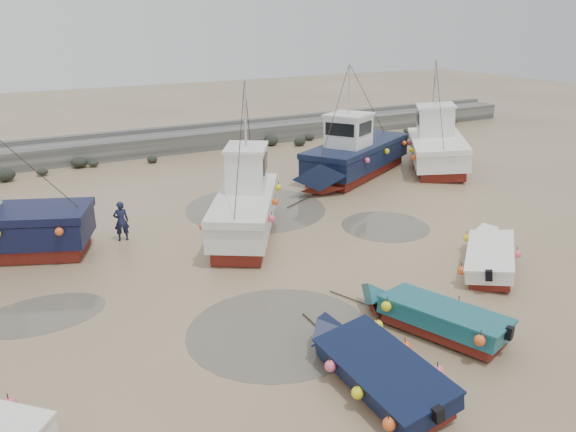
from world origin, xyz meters
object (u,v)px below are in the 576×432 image
cabin_boat_1 (246,202)px  person (123,240)px  dinghy_1 (377,363)px  dinghy_3 (493,253)px  cabin_boat_3 (438,144)px  dinghy_2 (431,313)px  cabin_boat_2 (352,155)px

cabin_boat_1 → person: cabin_boat_1 is taller
dinghy_1 → dinghy_3: (7.84, 3.57, -0.00)m
cabin_boat_3 → dinghy_3: bearing=-88.5°
person → cabin_boat_3: bearing=-167.9°
cabin_boat_3 → dinghy_2: bearing=-96.8°
cabin_boat_2 → cabin_boat_3: (5.92, -0.35, 0.04)m
cabin_boat_2 → person: cabin_boat_2 is taller
dinghy_2 → person: dinghy_2 is taller
dinghy_3 → cabin_boat_3: size_ratio=0.58×
dinghy_1 → dinghy_2: bearing=23.9°
dinghy_2 → cabin_boat_3: cabin_boat_3 is taller
dinghy_1 → cabin_boat_2: (10.11, 15.89, 0.76)m
dinghy_1 → cabin_boat_1: 11.03m
dinghy_3 → cabin_boat_3: (8.19, 11.97, 0.80)m
dinghy_1 → person: size_ratio=3.70×
dinghy_1 → cabin_boat_2: 18.85m
cabin_boat_1 → cabin_boat_3: same height
cabin_boat_3 → person: bearing=-135.2°
dinghy_1 → cabin_boat_1: bearing=83.1°
dinghy_2 → cabin_boat_1: cabin_boat_1 is taller
cabin_boat_2 → cabin_boat_3: size_ratio=1.17×
dinghy_3 → person: dinghy_3 is taller
dinghy_3 → cabin_boat_1: size_ratio=0.59×
dinghy_1 → cabin_boat_2: cabin_boat_2 is taller
cabin_boat_2 → dinghy_2: bearing=125.5°
dinghy_1 → person: 12.97m
dinghy_3 → dinghy_1: bearing=-107.3°
dinghy_2 → dinghy_3: (4.97, 2.31, -0.01)m
cabin_boat_1 → person: (-4.83, 1.58, -1.36)m
dinghy_2 → cabin_boat_1: size_ratio=0.65×
cabin_boat_2 → cabin_boat_3: bearing=-121.6°
dinghy_1 → cabin_boat_3: bearing=44.5°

